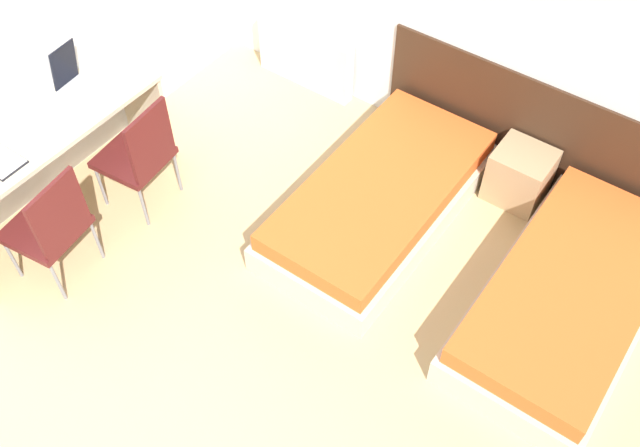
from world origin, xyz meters
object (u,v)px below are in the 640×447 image
nightstand (520,175)px  chair_near_notebook (50,225)px  bed_near_door (568,297)px  laptop (78,82)px  chair_near_laptop (139,153)px  bed_near_window (380,199)px

nightstand → chair_near_notebook: size_ratio=0.47×
bed_near_door → laptop: 3.68m
nightstand → chair_near_notebook: 3.35m
chair_near_laptop → bed_near_window: bearing=25.3°
bed_near_door → nightstand: 1.07m
bed_near_window → bed_near_door: (1.47, 0.00, 0.00)m
nightstand → bed_near_window: bearing=-133.3°
bed_near_door → nightstand: bearing=133.3°
nightstand → chair_near_notebook: bearing=-131.8°
bed_near_window → chair_near_laptop: 1.76m
bed_near_window → laptop: laptop is taller
chair_near_notebook → bed_near_door: bearing=22.5°
bed_near_window → bed_near_door: bearing=0.0°
chair_near_laptop → chair_near_notebook: same height
bed_near_door → chair_near_notebook: chair_near_notebook is taller
chair_near_laptop → laptop: size_ratio=2.57×
bed_near_window → nightstand: size_ratio=4.44×
bed_near_window → laptop: bearing=-157.5°
laptop → bed_near_window: bearing=17.5°
chair_near_laptop → chair_near_notebook: bearing=-95.7°
bed_near_door → chair_near_laptop: 3.11m
bed_near_window → laptop: (-2.04, -0.85, 0.67)m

